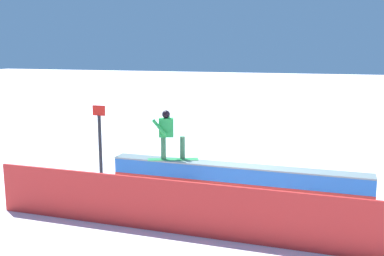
# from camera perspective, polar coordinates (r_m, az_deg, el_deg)

# --- Properties ---
(ground_plane) EXTENTS (120.00, 120.00, 0.00)m
(ground_plane) POSITION_cam_1_polar(r_m,az_deg,el_deg) (11.89, 5.68, -7.99)
(ground_plane) COLOR white
(grind_box) EXTENTS (6.97, 0.56, 0.68)m
(grind_box) POSITION_cam_1_polar(r_m,az_deg,el_deg) (11.80, 5.71, -6.56)
(grind_box) COLOR blue
(grind_box) RESTS_ON ground_plane
(snowboarder) EXTENTS (1.41, 0.80, 1.39)m
(snowboarder) POSITION_cam_1_polar(r_m,az_deg,el_deg) (12.02, -3.14, -0.67)
(snowboarder) COLOR #31914E
(snowboarder) RESTS_ON grind_box
(safety_fence) EXTENTS (9.45, 0.13, 1.12)m
(safety_fence) POSITION_cam_1_polar(r_m,az_deg,el_deg) (8.81, 1.03, -10.68)
(safety_fence) COLOR red
(safety_fence) RESTS_ON ground_plane
(trail_marker) EXTENTS (0.40, 0.10, 2.09)m
(trail_marker) POSITION_cam_1_polar(r_m,az_deg,el_deg) (13.25, -11.96, -1.28)
(trail_marker) COLOR #262628
(trail_marker) RESTS_ON ground_plane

